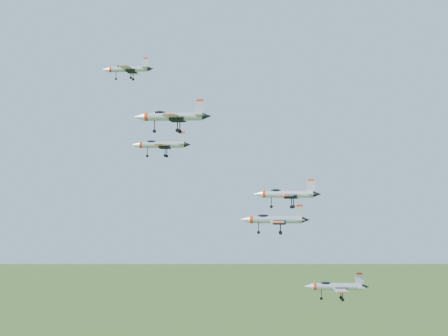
# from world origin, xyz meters

# --- Properties ---
(jet_lead) EXTENTS (10.92, 8.99, 2.92)m
(jet_lead) POSITION_xyz_m (-15.42, 14.93, 148.00)
(jet_lead) COLOR #AEB3BB
(jet_left_high) EXTENTS (10.98, 9.08, 2.93)m
(jet_left_high) POSITION_xyz_m (-4.74, -0.03, 131.15)
(jet_left_high) COLOR #AEB3BB
(jet_right_high) EXTENTS (12.61, 10.39, 3.38)m
(jet_right_high) POSITION_xyz_m (0.19, -13.15, 134.72)
(jet_right_high) COLOR #AEB3BB
(jet_left_low) EXTENTS (12.60, 10.50, 3.37)m
(jet_left_low) POSITION_xyz_m (17.72, 4.41, 122.23)
(jet_left_low) COLOR #AEB3BB
(jet_right_low) EXTENTS (11.30, 9.33, 3.02)m
(jet_right_low) POSITION_xyz_m (16.24, -9.77, 118.29)
(jet_right_low) COLOR #AEB3BB
(jet_trail) EXTENTS (11.01, 9.14, 2.94)m
(jet_trail) POSITION_xyz_m (26.22, -3.19, 106.78)
(jet_trail) COLOR #AEB3BB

